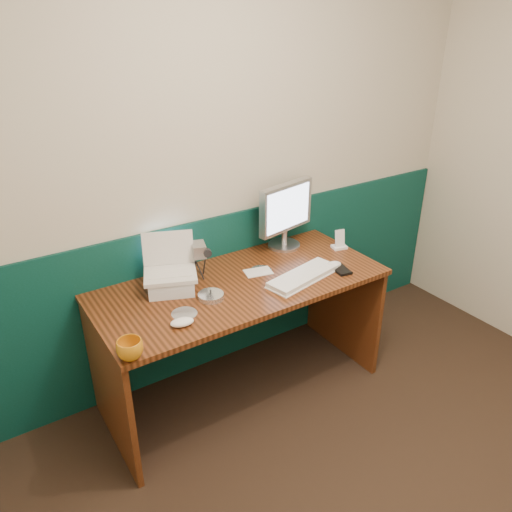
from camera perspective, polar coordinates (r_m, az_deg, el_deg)
back_wall at (r=2.89m, az=-3.22°, el=9.53°), size 3.50×0.04×2.50m
wainscot at (r=3.18m, az=-2.77°, el=-3.57°), size 3.48×0.02×1.00m
desk at (r=2.93m, az=-1.62°, el=-9.41°), size 1.60×0.70×0.75m
laptop_riser at (r=2.66m, az=-9.69°, el=-3.13°), size 0.29×0.27×0.08m
laptop at (r=2.59m, az=-9.94°, el=-0.18°), size 0.33×0.29×0.22m
monitor at (r=3.06m, az=3.31°, el=4.63°), size 0.43×0.20×0.41m
keyboard at (r=2.76m, az=5.40°, el=-2.35°), size 0.46×0.24×0.03m
mouse_right at (r=2.90m, az=8.77°, el=-1.02°), size 0.12×0.08×0.04m
mouse_left at (r=2.38m, az=-8.45°, el=-7.49°), size 0.12×0.09×0.04m
mug at (r=2.21m, az=-14.21°, el=-10.30°), size 0.13×0.13×0.09m
camcorder at (r=2.75m, az=-6.49°, el=-0.75°), size 0.11×0.13×0.18m
cd_spindle at (r=2.58m, az=-5.18°, el=-4.58°), size 0.13×0.13×0.03m
cd_loose_a at (r=2.48m, az=-8.19°, el=-6.51°), size 0.13×0.13×0.00m
cd_loose_b at (r=2.85m, az=0.58°, el=-1.60°), size 0.12×0.12×0.00m
pen at (r=2.92m, az=7.93°, el=-1.08°), size 0.12×0.06×0.01m
papers at (r=2.82m, az=0.25°, el=-1.83°), size 0.17×0.13×0.00m
dock at (r=3.15m, az=9.48°, el=1.04°), size 0.10×0.08×0.02m
music_player at (r=3.12m, az=9.56°, el=2.04°), size 0.07×0.04×0.10m
pda at (r=2.88m, az=9.67°, el=-1.53°), size 0.10×0.14×0.02m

